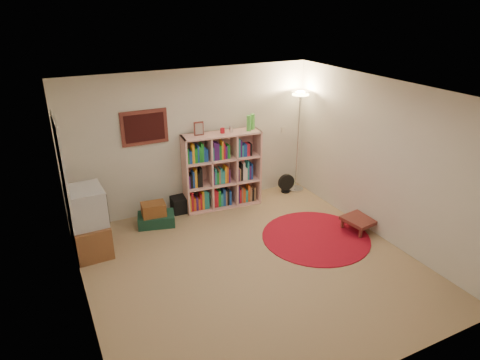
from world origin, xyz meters
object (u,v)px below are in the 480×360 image
object	(u,v)px
tv_stand	(89,222)
floor_lamp	(300,109)
floor_fan	(286,183)
suitcase	(156,219)
side_table	(360,220)
bookshelf	(221,172)

from	to	relation	value
tv_stand	floor_lamp	bearing A→B (deg)	6.23
floor_lamp	floor_fan	xyz separation A→B (m)	(-0.24, -0.03, -1.46)
floor_lamp	suitcase	bearing A→B (deg)	-176.72
floor_fan	side_table	size ratio (longest dim) A/B	0.69
floor_lamp	side_table	bearing A→B (deg)	-88.47
floor_lamp	bookshelf	bearing A→B (deg)	179.43
suitcase	floor_lamp	bearing A→B (deg)	18.06
floor_fan	side_table	distance (m)	1.85
bookshelf	suitcase	bearing A→B (deg)	-166.67
suitcase	bookshelf	bearing A→B (deg)	22.84
bookshelf	suitcase	xyz separation A→B (m)	(-1.30, -0.18, -0.58)
tv_stand	suitcase	bearing A→B (deg)	17.86
floor_fan	suitcase	xyz separation A→B (m)	(-2.68, -0.14, -0.09)
floor_fan	tv_stand	world-z (taller)	tv_stand
floor_lamp	side_table	xyz separation A→B (m)	(0.05, -1.85, -1.47)
bookshelf	side_table	xyz separation A→B (m)	(1.67, -1.87, -0.49)
bookshelf	floor_lamp	bearing A→B (deg)	4.69
tv_stand	suitcase	distance (m)	1.24
bookshelf	floor_fan	size ratio (longest dim) A/B	4.41
bookshelf	tv_stand	world-z (taller)	bookshelf
side_table	floor_lamp	bearing A→B (deg)	91.53
floor_lamp	floor_fan	size ratio (longest dim) A/B	5.24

